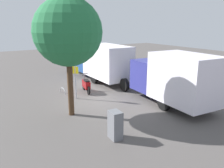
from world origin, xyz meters
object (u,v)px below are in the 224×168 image
(box_truck_near, at_px, (172,77))
(street_tree, at_px, (68,32))
(stop_sign, at_px, (75,69))
(bike_rack_hoop, at_px, (63,94))
(motorcycle, at_px, (86,85))
(box_truck_far, at_px, (101,61))
(utility_cabinet, at_px, (115,125))

(box_truck_near, xyz_separation_m, street_tree, (1.69, 5.48, 2.55))
(stop_sign, height_order, bike_rack_hoop, stop_sign)
(motorcycle, relative_size, stop_sign, 0.63)
(box_truck_far, xyz_separation_m, street_tree, (-5.58, 5.09, 2.57))
(box_truck_near, height_order, motorcycle, box_truck_near)
(box_truck_near, relative_size, utility_cabinet, 5.85)
(street_tree, xyz_separation_m, bike_rack_hoop, (3.72, -0.97, -4.20))
(box_truck_far, xyz_separation_m, stop_sign, (-3.29, 3.81, 0.27))
(utility_cabinet, distance_m, bike_rack_hoop, 7.14)
(motorcycle, relative_size, utility_cabinet, 1.51)
(box_truck_far, xyz_separation_m, bike_rack_hoop, (-1.86, 4.13, -1.62))
(box_truck_near, bearing_deg, box_truck_far, 7.63)
(utility_cabinet, bearing_deg, stop_sign, -8.11)
(stop_sign, bearing_deg, street_tree, 150.65)
(street_tree, xyz_separation_m, utility_cabinet, (-3.38, -0.48, -3.60))
(motorcycle, xyz_separation_m, street_tree, (-3.17, 2.46, 3.68))
(stop_sign, xyz_separation_m, utility_cabinet, (-5.66, 0.81, -1.30))
(street_tree, bearing_deg, bike_rack_hoop, -14.54)
(box_truck_far, bearing_deg, utility_cabinet, 154.38)
(motorcycle, distance_m, bike_rack_hoop, 1.67)
(motorcycle, height_order, utility_cabinet, motorcycle)
(stop_sign, bearing_deg, box_truck_near, -133.49)
(box_truck_near, bearing_deg, street_tree, 77.40)
(motorcycle, xyz_separation_m, stop_sign, (-0.89, 1.17, 1.38))
(box_truck_far, xyz_separation_m, utility_cabinet, (-8.96, 4.61, -1.03))
(box_truck_near, relative_size, box_truck_far, 0.88)
(motorcycle, bearing_deg, street_tree, 154.45)
(box_truck_far, bearing_deg, street_tree, 139.25)
(box_truck_far, bearing_deg, motorcycle, 134.05)
(motorcycle, height_order, street_tree, street_tree)
(street_tree, height_order, utility_cabinet, street_tree)
(box_truck_near, height_order, street_tree, street_tree)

